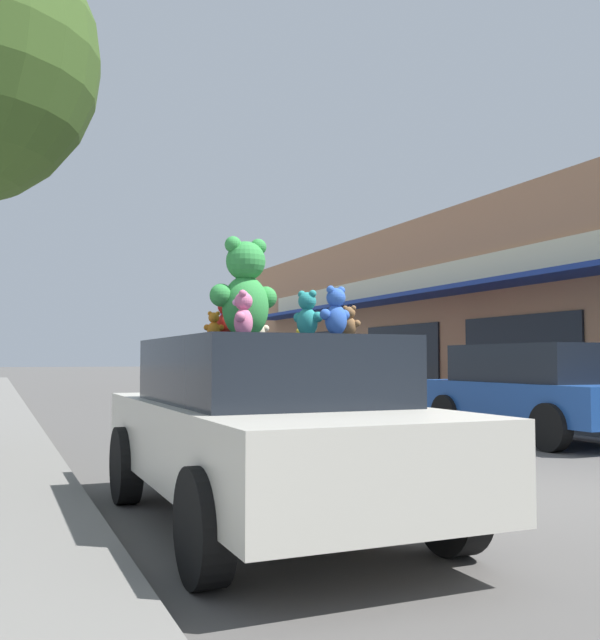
{
  "coord_description": "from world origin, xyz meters",
  "views": [
    {
      "loc": [
        -5.06,
        -5.39,
        1.31
      ],
      "look_at": [
        -1.97,
        1.82,
        1.75
      ],
      "focal_mm": 40.0,
      "sensor_mm": 36.0,
      "label": 1
    }
  ],
  "objects_px": {
    "parked_car_far_center": "(534,388)",
    "teddy_bear_brown": "(349,321)",
    "teddy_bear_orange": "(214,326)",
    "teddy_bear_yellow": "(303,330)",
    "teddy_bear_giant": "(245,290)",
    "teddy_bear_red": "(226,319)",
    "parked_car_far_right": "(347,380)",
    "teddy_bear_cream": "(258,326)",
    "teddy_bear_purple": "(226,326)",
    "plush_art_car": "(264,424)",
    "teddy_bear_blue": "(336,312)",
    "teddy_bear_pink": "(243,315)",
    "teddy_bear_teal": "(307,314)"
  },
  "relations": [
    {
      "from": "teddy_bear_blue",
      "to": "parked_car_far_right",
      "type": "height_order",
      "value": "teddy_bear_blue"
    },
    {
      "from": "parked_car_far_center",
      "to": "teddy_bear_brown",
      "type": "bearing_deg",
      "value": -141.52
    },
    {
      "from": "teddy_bear_red",
      "to": "teddy_bear_yellow",
      "type": "relative_size",
      "value": 1.72
    },
    {
      "from": "teddy_bear_red",
      "to": "teddy_bear_purple",
      "type": "xyz_separation_m",
      "value": [
        0.07,
        0.24,
        -0.05
      ]
    },
    {
      "from": "teddy_bear_orange",
      "to": "teddy_bear_brown",
      "type": "relative_size",
      "value": 1.02
    },
    {
      "from": "teddy_bear_giant",
      "to": "parked_car_far_center",
      "type": "relative_size",
      "value": 0.2
    },
    {
      "from": "teddy_bear_purple",
      "to": "parked_car_far_center",
      "type": "height_order",
      "value": "teddy_bear_purple"
    },
    {
      "from": "teddy_bear_pink",
      "to": "plush_art_car",
      "type": "bearing_deg",
      "value": 153.84
    },
    {
      "from": "teddy_bear_giant",
      "to": "teddy_bear_purple",
      "type": "relative_size",
      "value": 3.08
    },
    {
      "from": "teddy_bear_orange",
      "to": "teddy_bear_teal",
      "type": "relative_size",
      "value": 0.67
    },
    {
      "from": "teddy_bear_cream",
      "to": "teddy_bear_red",
      "type": "relative_size",
      "value": 0.75
    },
    {
      "from": "plush_art_car",
      "to": "teddy_bear_purple",
      "type": "bearing_deg",
      "value": 97.85
    },
    {
      "from": "teddy_bear_giant",
      "to": "teddy_bear_orange",
      "type": "bearing_deg",
      "value": -62.55
    },
    {
      "from": "teddy_bear_brown",
      "to": "parked_car_far_right",
      "type": "xyz_separation_m",
      "value": [
        5.7,
        11.27,
        -0.79
      ]
    },
    {
      "from": "teddy_bear_red",
      "to": "parked_car_far_right",
      "type": "relative_size",
      "value": 0.09
    },
    {
      "from": "teddy_bear_pink",
      "to": "teddy_bear_purple",
      "type": "bearing_deg",
      "value": -162.36
    },
    {
      "from": "teddy_bear_yellow",
      "to": "teddy_bear_purple",
      "type": "relative_size",
      "value": 0.8
    },
    {
      "from": "teddy_bear_pink",
      "to": "teddy_bear_yellow",
      "type": "bearing_deg",
      "value": 161.62
    },
    {
      "from": "teddy_bear_brown",
      "to": "teddy_bear_yellow",
      "type": "relative_size",
      "value": 1.06
    },
    {
      "from": "teddy_bear_orange",
      "to": "teddy_bear_yellow",
      "type": "height_order",
      "value": "teddy_bear_orange"
    },
    {
      "from": "teddy_bear_yellow",
      "to": "teddy_bear_purple",
      "type": "height_order",
      "value": "teddy_bear_purple"
    },
    {
      "from": "teddy_bear_brown",
      "to": "teddy_bear_pink",
      "type": "bearing_deg",
      "value": 4.48
    },
    {
      "from": "teddy_bear_blue",
      "to": "parked_car_far_right",
      "type": "relative_size",
      "value": 0.09
    },
    {
      "from": "teddy_bear_blue",
      "to": "parked_car_far_center",
      "type": "xyz_separation_m",
      "value": [
        5.88,
        4.67,
        -0.81
      ]
    },
    {
      "from": "teddy_bear_cream",
      "to": "teddy_bear_teal",
      "type": "height_order",
      "value": "teddy_bear_teal"
    },
    {
      "from": "teddy_bear_brown",
      "to": "teddy_bear_purple",
      "type": "xyz_separation_m",
      "value": [
        -0.52,
        1.4,
        0.02
      ]
    },
    {
      "from": "teddy_bear_brown",
      "to": "teddy_bear_pink",
      "type": "height_order",
      "value": "teddy_bear_pink"
    },
    {
      "from": "teddy_bear_giant",
      "to": "teddy_bear_red",
      "type": "relative_size",
      "value": 2.25
    },
    {
      "from": "teddy_bear_brown",
      "to": "parked_car_far_right",
      "type": "distance_m",
      "value": 12.66
    },
    {
      "from": "plush_art_car",
      "to": "teddy_bear_red",
      "type": "height_order",
      "value": "teddy_bear_red"
    },
    {
      "from": "teddy_bear_teal",
      "to": "teddy_bear_yellow",
      "type": "bearing_deg",
      "value": -54.71
    },
    {
      "from": "teddy_bear_blue",
      "to": "teddy_bear_brown",
      "type": "distance_m",
      "value": 0.23
    },
    {
      "from": "parked_car_far_right",
      "to": "teddy_bear_giant",
      "type": "bearing_deg",
      "value": -120.83
    },
    {
      "from": "teddy_bear_orange",
      "to": "teddy_bear_purple",
      "type": "height_order",
      "value": "teddy_bear_purple"
    },
    {
      "from": "teddy_bear_brown",
      "to": "teddy_bear_cream",
      "type": "relative_size",
      "value": 0.83
    },
    {
      "from": "teddy_bear_purple",
      "to": "teddy_bear_pink",
      "type": "relative_size",
      "value": 0.75
    },
    {
      "from": "plush_art_car",
      "to": "teddy_bear_yellow",
      "type": "height_order",
      "value": "teddy_bear_yellow"
    },
    {
      "from": "teddy_bear_blue",
      "to": "teddy_bear_teal",
      "type": "relative_size",
      "value": 1.01
    },
    {
      "from": "teddy_bear_blue",
      "to": "teddy_bear_red",
      "type": "xyz_separation_m",
      "value": [
        -0.41,
        1.29,
        0.01
      ]
    },
    {
      "from": "teddy_bear_red",
      "to": "teddy_bear_pink",
      "type": "xyz_separation_m",
      "value": [
        -0.07,
        -0.67,
        -0.0
      ]
    },
    {
      "from": "teddy_bear_blue",
      "to": "teddy_bear_yellow",
      "type": "bearing_deg",
      "value": -119.27
    },
    {
      "from": "teddy_bear_purple",
      "to": "parked_car_far_center",
      "type": "relative_size",
      "value": 0.07
    },
    {
      "from": "plush_art_car",
      "to": "teddy_bear_blue",
      "type": "relative_size",
      "value": 11.98
    },
    {
      "from": "plush_art_car",
      "to": "teddy_bear_cream",
      "type": "xyz_separation_m",
      "value": [
        0.24,
        0.8,
        0.82
      ]
    },
    {
      "from": "teddy_bear_cream",
      "to": "teddy_bear_red",
      "type": "distance_m",
      "value": 0.52
    },
    {
      "from": "teddy_bear_giant",
      "to": "teddy_bear_pink",
      "type": "height_order",
      "value": "teddy_bear_giant"
    },
    {
      "from": "teddy_bear_blue",
      "to": "parked_car_far_right",
      "type": "distance_m",
      "value": 12.87
    },
    {
      "from": "teddy_bear_orange",
      "to": "teddy_bear_brown",
      "type": "distance_m",
      "value": 1.29
    },
    {
      "from": "teddy_bear_blue",
      "to": "teddy_bear_purple",
      "type": "relative_size",
      "value": 1.31
    },
    {
      "from": "teddy_bear_blue",
      "to": "teddy_bear_orange",
      "type": "bearing_deg",
      "value": -80.01
    }
  ]
}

